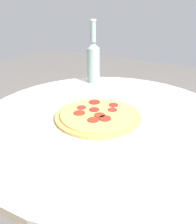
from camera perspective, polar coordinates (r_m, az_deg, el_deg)
The scene contains 3 objects.
table at distance 0.89m, azimuth 2.00°, elevation -11.73°, with size 0.92×0.92×0.73m.
pizza at distance 0.76m, azimuth -0.01°, elevation -0.80°, with size 0.30×0.30×0.02m.
beer_bottle at distance 1.10m, azimuth -1.23°, elevation 13.37°, with size 0.06×0.06×0.30m.
Camera 1 is at (-0.34, 0.61, 1.08)m, focal length 35.00 mm.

